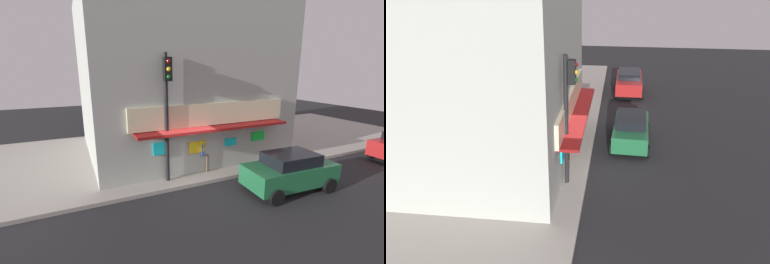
# 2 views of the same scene
# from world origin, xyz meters

# --- Properties ---
(ground_plane) EXTENTS (58.69, 58.69, 0.00)m
(ground_plane) POSITION_xyz_m (0.00, 0.00, 0.00)
(ground_plane) COLOR #232326
(sidewalk) EXTENTS (39.12, 10.76, 0.17)m
(sidewalk) POSITION_xyz_m (0.00, 5.38, 0.08)
(sidewalk) COLOR #A39E93
(sidewalk) RESTS_ON ground_plane
(corner_building) EXTENTS (10.62, 10.13, 8.68)m
(corner_building) POSITION_xyz_m (1.50, 5.64, 4.50)
(corner_building) COLOR #ADB2A8
(corner_building) RESTS_ON sidewalk
(traffic_light) EXTENTS (0.32, 0.58, 5.59)m
(traffic_light) POSITION_xyz_m (-0.87, 0.73, 3.73)
(traffic_light) COLOR black
(traffic_light) RESTS_ON sidewalk
(fire_hydrant) EXTENTS (0.47, 0.23, 0.87)m
(fire_hydrant) POSITION_xyz_m (2.34, 1.36, 0.59)
(fire_hydrant) COLOR red
(fire_hydrant) RESTS_ON sidewalk
(trash_can) EXTENTS (0.58, 0.58, 0.77)m
(trash_can) POSITION_xyz_m (-2.46, 1.42, 0.55)
(trash_can) COLOR #2D2D2D
(trash_can) RESTS_ON sidewalk
(pedestrian) EXTENTS (0.53, 0.48, 1.74)m
(pedestrian) POSITION_xyz_m (1.07, 1.13, 1.12)
(pedestrian) COLOR brown
(pedestrian) RESTS_ON sidewalk
(potted_plant_by_doorway) EXTENTS (0.79, 0.79, 1.09)m
(potted_plant_by_doorway) POSITION_xyz_m (0.32, 2.33, 0.80)
(potted_plant_by_doorway) COLOR brown
(potted_plant_by_doorway) RESTS_ON sidewalk
(potted_plant_by_window) EXTENTS (0.56, 0.56, 0.91)m
(potted_plant_by_window) POSITION_xyz_m (-0.83, 2.44, 0.65)
(potted_plant_by_window) COLOR gray
(potted_plant_by_window) RESTS_ON sidewalk
(parked_car_red) EXTENTS (4.30, 2.10, 1.60)m
(parked_car_red) POSITION_xyz_m (12.54, -1.89, 0.84)
(parked_car_red) COLOR #AD1E1E
(parked_car_red) RESTS_ON ground_plane
(parked_car_green) EXTENTS (4.01, 2.16, 1.65)m
(parked_car_green) POSITION_xyz_m (3.64, -1.94, 0.85)
(parked_car_green) COLOR #1E6038
(parked_car_green) RESTS_ON ground_plane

